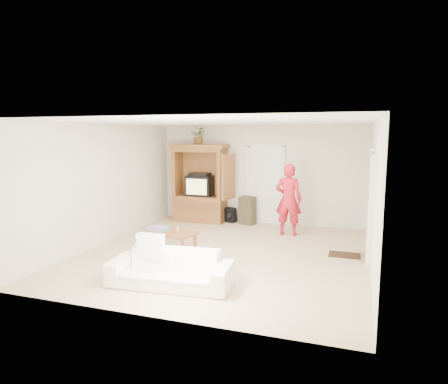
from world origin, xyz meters
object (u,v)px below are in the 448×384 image
(armoire, at_px, (201,188))
(man, at_px, (288,200))
(coffee_table, at_px, (170,234))
(sofa, at_px, (171,269))

(armoire, height_order, man, armoire)
(man, relative_size, coffee_table, 1.48)
(armoire, bearing_deg, coffee_table, -80.83)
(armoire, distance_m, sofa, 4.82)
(sofa, bearing_deg, man, 67.44)
(man, height_order, sofa, man)
(armoire, relative_size, man, 1.24)
(armoire, relative_size, coffee_table, 1.83)
(sofa, relative_size, coffee_table, 1.69)
(sofa, distance_m, coffee_table, 1.98)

